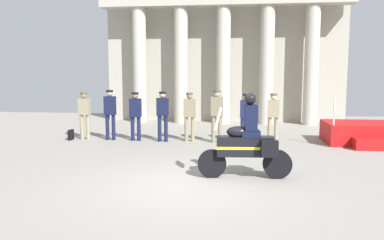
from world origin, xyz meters
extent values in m
plane|color=gray|center=(0.00, 0.00, 0.00)|extent=(28.00, 28.00, 0.00)
cube|color=#A49F91|center=(0.27, 11.13, 3.03)|extent=(11.41, 0.30, 6.06)
cylinder|color=#B2AD9E|center=(-3.67, 10.21, 2.67)|extent=(0.64, 0.64, 5.33)
cylinder|color=#B2AD9E|center=(-1.70, 10.21, 2.67)|extent=(0.64, 0.64, 5.33)
cylinder|color=#B2AD9E|center=(0.27, 10.21, 2.67)|extent=(0.64, 0.64, 5.33)
cylinder|color=#B2AD9E|center=(2.24, 10.21, 2.67)|extent=(0.64, 0.64, 5.33)
cylinder|color=#B2AD9E|center=(4.20, 10.21, 2.67)|extent=(0.64, 0.64, 5.33)
cube|color=#ABA697|center=(0.27, 10.21, 5.58)|extent=(11.41, 0.84, 0.50)
cube|color=#B71414|center=(5.28, 5.59, 0.35)|extent=(2.78, 1.76, 0.70)
cube|color=#B71414|center=(5.28, 4.46, 0.17)|extent=(1.53, 0.50, 0.35)
cylinder|color=silver|center=(3.97, 4.79, 1.15)|extent=(0.05, 0.05, 0.90)
cylinder|color=gray|center=(-4.50, 5.20, 0.44)|extent=(0.13, 0.13, 0.88)
cylinder|color=gray|center=(-4.28, 5.20, 0.44)|extent=(0.13, 0.13, 0.88)
cube|color=gray|center=(-4.39, 5.20, 1.17)|extent=(0.40, 0.25, 0.58)
sphere|color=#997056|center=(-4.39, 5.20, 1.56)|extent=(0.21, 0.21, 0.21)
cylinder|color=brown|center=(-4.39, 5.20, 1.64)|extent=(0.24, 0.24, 0.06)
cylinder|color=#141938|center=(-3.58, 5.23, 0.44)|extent=(0.13, 0.13, 0.89)
cylinder|color=#141938|center=(-3.36, 5.23, 0.44)|extent=(0.13, 0.13, 0.89)
cube|color=#141938|center=(-3.47, 5.23, 1.21)|extent=(0.40, 0.25, 0.64)
sphere|color=tan|center=(-3.47, 5.23, 1.64)|extent=(0.21, 0.21, 0.21)
cylinder|color=black|center=(-3.47, 5.23, 1.72)|extent=(0.24, 0.24, 0.06)
cylinder|color=#141938|center=(-2.66, 5.18, 0.41)|extent=(0.13, 0.13, 0.83)
cylinder|color=#141938|center=(-2.44, 5.18, 0.41)|extent=(0.13, 0.13, 0.83)
cube|color=#141938|center=(-2.55, 5.18, 1.14)|extent=(0.40, 0.25, 0.64)
sphere|color=#997056|center=(-2.55, 5.18, 1.57)|extent=(0.21, 0.21, 0.21)
cylinder|color=black|center=(-2.55, 5.18, 1.65)|extent=(0.24, 0.24, 0.06)
cylinder|color=#141938|center=(-1.69, 5.12, 0.45)|extent=(0.13, 0.13, 0.90)
cylinder|color=#141938|center=(-1.47, 5.12, 0.45)|extent=(0.13, 0.13, 0.90)
cube|color=#141938|center=(-1.58, 5.12, 1.19)|extent=(0.40, 0.25, 0.60)
sphere|color=tan|center=(-1.58, 5.12, 1.60)|extent=(0.21, 0.21, 0.21)
cylinder|color=black|center=(-1.58, 5.12, 1.68)|extent=(0.24, 0.24, 0.06)
cylinder|color=#847A5B|center=(-0.79, 5.27, 0.42)|extent=(0.13, 0.13, 0.84)
cylinder|color=#847A5B|center=(-0.57, 5.27, 0.42)|extent=(0.13, 0.13, 0.84)
cube|color=#847A5B|center=(-0.68, 5.27, 1.15)|extent=(0.40, 0.25, 0.62)
sphere|color=#997056|center=(-0.68, 5.27, 1.56)|extent=(0.21, 0.21, 0.21)
cylinder|color=#4F4937|center=(-0.68, 5.27, 1.64)|extent=(0.24, 0.24, 0.06)
cylinder|color=#7A7056|center=(0.15, 5.11, 0.45)|extent=(0.13, 0.13, 0.91)
cylinder|color=#7A7056|center=(0.37, 5.11, 0.45)|extent=(0.13, 0.13, 0.91)
cube|color=#7A7056|center=(0.26, 5.11, 1.23)|extent=(0.40, 0.25, 0.64)
sphere|color=tan|center=(0.26, 5.11, 1.65)|extent=(0.21, 0.21, 0.21)
cylinder|color=#494334|center=(0.26, 5.11, 1.73)|extent=(0.24, 0.24, 0.06)
cylinder|color=#191E42|center=(1.12, 5.19, 0.43)|extent=(0.13, 0.13, 0.85)
cylinder|color=#191E42|center=(1.34, 5.19, 0.43)|extent=(0.13, 0.13, 0.85)
cube|color=#191E42|center=(1.23, 5.19, 1.14)|extent=(0.40, 0.25, 0.58)
sphere|color=tan|center=(1.23, 5.19, 1.54)|extent=(0.21, 0.21, 0.21)
cylinder|color=black|center=(1.23, 5.19, 1.62)|extent=(0.24, 0.24, 0.06)
cylinder|color=gray|center=(2.02, 5.28, 0.44)|extent=(0.13, 0.13, 0.87)
cylinder|color=gray|center=(2.24, 5.28, 0.44)|extent=(0.13, 0.13, 0.87)
cube|color=gray|center=(2.13, 5.28, 1.16)|extent=(0.40, 0.25, 0.58)
sphere|color=beige|center=(2.13, 5.28, 1.55)|extent=(0.21, 0.21, 0.21)
cylinder|color=brown|center=(2.13, 5.28, 1.63)|extent=(0.24, 0.24, 0.06)
cylinder|color=black|center=(0.40, 0.70, 0.32)|extent=(0.65, 0.15, 0.64)
cylinder|color=black|center=(1.84, 0.82, 0.32)|extent=(0.65, 0.19, 0.64)
cube|color=black|center=(1.12, 0.76, 0.72)|extent=(1.26, 0.41, 0.44)
ellipsoid|color=black|center=(0.97, 0.75, 1.04)|extent=(0.54, 0.36, 0.26)
cube|color=yellow|center=(1.12, 0.76, 0.70)|extent=(1.28, 0.43, 0.06)
cube|color=silver|center=(0.52, 0.71, 1.34)|extent=(0.19, 0.41, 0.47)
cube|color=black|center=(1.64, 0.54, 0.72)|extent=(0.37, 0.21, 0.36)
cube|color=black|center=(1.60, 1.06, 0.72)|extent=(0.37, 0.21, 0.36)
cube|color=black|center=(1.24, 0.77, 1.01)|extent=(0.42, 0.37, 0.14)
cube|color=black|center=(1.24, 0.77, 1.36)|extent=(0.29, 0.38, 0.56)
sphere|color=black|center=(1.22, 0.77, 1.77)|extent=(0.26, 0.26, 0.26)
cube|color=black|center=(-4.85, 5.06, 0.18)|extent=(0.10, 0.32, 0.36)
camera|label=1|loc=(0.95, -7.74, 2.33)|focal=36.18mm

